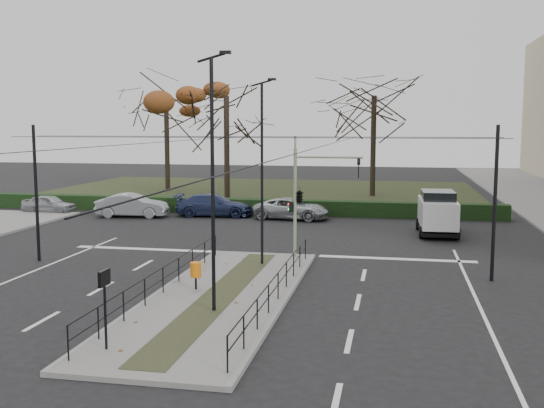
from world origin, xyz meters
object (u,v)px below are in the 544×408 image
(info_panel, at_px, (104,287))
(rust_tree, at_px, (166,99))
(litter_bin, at_px, (196,270))
(streetlamp_median_far, at_px, (262,171))
(parked_car_fourth, at_px, (292,209))
(parked_car_third, at_px, (214,205))
(white_van, at_px, (437,212))
(parked_car_second, at_px, (132,205))
(traffic_light, at_px, (301,194))
(streetlamp_median_near, at_px, (213,182))
(bare_tree_center, at_px, (374,103))
(parked_car_first, at_px, (49,204))
(bare_tree_near, at_px, (226,104))

(info_panel, bearing_deg, rust_tree, 108.09)
(litter_bin, bearing_deg, streetlamp_median_far, 72.19)
(info_panel, bearing_deg, parked_car_fourth, 87.96)
(litter_bin, bearing_deg, parked_car_third, 104.28)
(white_van, height_order, rust_tree, rust_tree)
(white_van, bearing_deg, litter_bin, -122.69)
(parked_car_third, distance_m, white_van, 14.75)
(litter_bin, bearing_deg, parked_car_second, 119.67)
(traffic_light, distance_m, litter_bin, 7.35)
(streetlamp_median_near, bearing_deg, white_van, 64.98)
(bare_tree_center, bearing_deg, white_van, -76.96)
(streetlamp_median_far, relative_size, parked_car_fourth, 1.60)
(traffic_light, relative_size, info_panel, 2.28)
(info_panel, relative_size, parked_car_second, 0.46)
(bare_tree_center, bearing_deg, parked_car_first, -145.95)
(parked_car_fourth, bearing_deg, litter_bin, -174.90)
(parked_car_fourth, height_order, bare_tree_center, bare_tree_center)
(parked_car_second, relative_size, bare_tree_center, 0.42)
(streetlamp_median_near, bearing_deg, parked_car_first, 130.77)
(streetlamp_median_near, xyz_separation_m, streetlamp_median_far, (0.08, 7.00, -0.16))
(rust_tree, bearing_deg, streetlamp_median_near, -67.58)
(streetlamp_median_near, height_order, parked_car_third, streetlamp_median_near)
(litter_bin, height_order, info_panel, info_panel)
(litter_bin, height_order, parked_car_second, parked_car_second)
(parked_car_first, bearing_deg, parked_car_third, -82.86)
(parked_car_third, height_order, parked_car_fourth, parked_car_third)
(litter_bin, relative_size, info_panel, 0.47)
(parked_car_second, distance_m, bare_tree_center, 22.35)
(traffic_light, height_order, rust_tree, rust_tree)
(traffic_light, relative_size, parked_car_first, 1.30)
(info_panel, distance_m, rust_tree, 42.52)
(parked_car_fourth, bearing_deg, white_van, -108.82)
(parked_car_first, height_order, rust_tree, rust_tree)
(bare_tree_center, distance_m, bare_tree_near, 12.31)
(streetlamp_median_near, height_order, rust_tree, rust_tree)
(parked_car_first, bearing_deg, info_panel, -143.85)
(litter_bin, relative_size, bare_tree_center, 0.09)
(info_panel, height_order, bare_tree_near, bare_tree_near)
(litter_bin, distance_m, info_panel, 6.38)
(streetlamp_median_near, xyz_separation_m, parked_car_fourth, (-0.95, 20.95, -3.57))
(rust_tree, bearing_deg, parked_car_third, -59.55)
(streetlamp_median_far, height_order, bare_tree_center, bare_tree_center)
(white_van, bearing_deg, parked_car_fourth, 154.70)
(parked_car_second, distance_m, parked_car_fourth, 10.45)
(rust_tree, distance_m, bare_tree_center, 18.57)
(rust_tree, relative_size, bare_tree_center, 0.98)
(streetlamp_median_far, bearing_deg, info_panel, -99.98)
(white_van, bearing_deg, streetlamp_median_near, -115.02)
(streetlamp_median_near, xyz_separation_m, parked_car_first, (-17.67, 20.49, -3.61))
(streetlamp_median_near, xyz_separation_m, bare_tree_center, (3.65, 34.89, 3.57))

